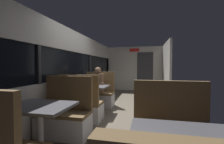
# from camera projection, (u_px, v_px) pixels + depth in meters

# --- Properties ---
(ground_plane) EXTENTS (3.30, 9.20, 0.02)m
(ground_plane) POSITION_uv_depth(u_px,v_px,m) (123.00, 115.00, 4.06)
(ground_plane) COLOR #665B4C
(carriage_window_panel_left) EXTENTS (0.09, 8.48, 2.30)m
(carriage_window_panel_left) POSITION_uv_depth(u_px,v_px,m) (72.00, 73.00, 4.33)
(carriage_window_panel_left) COLOR beige
(carriage_window_panel_left) RESTS_ON ground_plane
(carriage_end_bulkhead) EXTENTS (2.90, 0.11, 2.30)m
(carriage_end_bulkhead) POSITION_uv_depth(u_px,v_px,m) (136.00, 69.00, 8.10)
(carriage_end_bulkhead) COLOR beige
(carriage_end_bulkhead) RESTS_ON ground_plane
(carriage_aisle_panel_right) EXTENTS (0.08, 2.40, 2.30)m
(carriage_aisle_panel_right) POSITION_uv_depth(u_px,v_px,m) (166.00, 69.00, 6.64)
(carriage_aisle_panel_right) COLOR beige
(carriage_aisle_panel_right) RESTS_ON ground_plane
(dining_table_near_window) EXTENTS (0.90, 0.70, 0.74)m
(dining_table_near_window) POSITION_uv_depth(u_px,v_px,m) (40.00, 112.00, 2.19)
(dining_table_near_window) COLOR #9E9EA3
(dining_table_near_window) RESTS_ON ground_plane
(bench_near_window_facing_entry) EXTENTS (0.95, 0.50, 1.10)m
(bench_near_window_facing_entry) POSITION_uv_depth(u_px,v_px,m) (65.00, 118.00, 2.88)
(bench_near_window_facing_entry) COLOR silver
(bench_near_window_facing_entry) RESTS_ON ground_plane
(dining_table_mid_window) EXTENTS (0.90, 0.70, 0.74)m
(dining_table_mid_window) POSITION_uv_depth(u_px,v_px,m) (92.00, 89.00, 4.30)
(dining_table_mid_window) COLOR #9E9EA3
(dining_table_mid_window) RESTS_ON ground_plane
(bench_mid_window_facing_end) EXTENTS (0.95, 0.50, 1.10)m
(bench_mid_window_facing_end) POSITION_uv_depth(u_px,v_px,m) (81.00, 107.00, 3.63)
(bench_mid_window_facing_end) COLOR silver
(bench_mid_window_facing_end) RESTS_ON ground_plane
(bench_mid_window_facing_entry) EXTENTS (0.95, 0.50, 1.10)m
(bench_mid_window_facing_entry) POSITION_uv_depth(u_px,v_px,m) (99.00, 96.00, 4.99)
(bench_mid_window_facing_entry) COLOR silver
(bench_mid_window_facing_entry) RESTS_ON ground_plane
(bench_front_aisle_facing_entry) EXTENTS (0.95, 0.50, 1.10)m
(bench_front_aisle_facing_entry) POSITION_uv_depth(u_px,v_px,m) (171.00, 144.00, 1.92)
(bench_front_aisle_facing_entry) COLOR silver
(bench_front_aisle_facing_entry) RESTS_ON ground_plane
(seated_passenger) EXTENTS (0.47, 0.55, 1.26)m
(seated_passenger) POSITION_uv_depth(u_px,v_px,m) (98.00, 90.00, 4.91)
(seated_passenger) COLOR #26262D
(seated_passenger) RESTS_ON ground_plane
(coffee_cup_primary) EXTENTS (0.07, 0.07, 0.09)m
(coffee_cup_primary) POSITION_uv_depth(u_px,v_px,m) (83.00, 85.00, 4.18)
(coffee_cup_primary) COLOR #26598C
(coffee_cup_primary) RESTS_ON dining_table_mid_window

